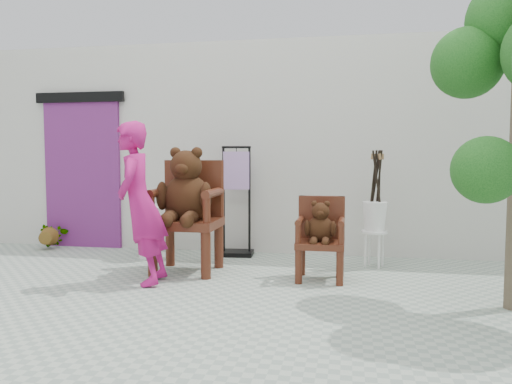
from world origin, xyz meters
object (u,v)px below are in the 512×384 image
at_px(chair_small, 321,231).
at_px(cafe_table, 155,225).
at_px(display_stand, 237,214).
at_px(stool_bucket, 375,216).
at_px(person, 140,204).
at_px(chair_big, 187,200).

distance_m(chair_small, cafe_table, 2.44).
bearing_deg(cafe_table, display_stand, 15.70).
relative_size(display_stand, stool_bucket, 1.04).
xyz_separation_m(chair_small, stool_bucket, (0.63, 0.76, 0.10)).
bearing_deg(display_stand, chair_small, -48.02).
bearing_deg(person, chair_big, 146.09).
bearing_deg(cafe_table, chair_small, -19.98).
bearing_deg(cafe_table, chair_big, -46.02).
bearing_deg(chair_small, person, -163.96).
relative_size(chair_big, stool_bucket, 1.02).
distance_m(chair_big, stool_bucket, 2.32).
height_order(chair_big, cafe_table, chair_big).
bearing_deg(stool_bucket, cafe_table, 178.53).
height_order(chair_big, chair_small, chair_big).
relative_size(person, cafe_table, 2.48).
xyz_separation_m(chair_big, display_stand, (0.37, 1.03, -0.28)).
relative_size(chair_big, person, 0.85).
distance_m(chair_small, display_stand, 1.67).
relative_size(chair_small, stool_bucket, 0.64).
distance_m(chair_big, display_stand, 1.13).
height_order(cafe_table, display_stand, display_stand).
height_order(cafe_table, stool_bucket, stool_bucket).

